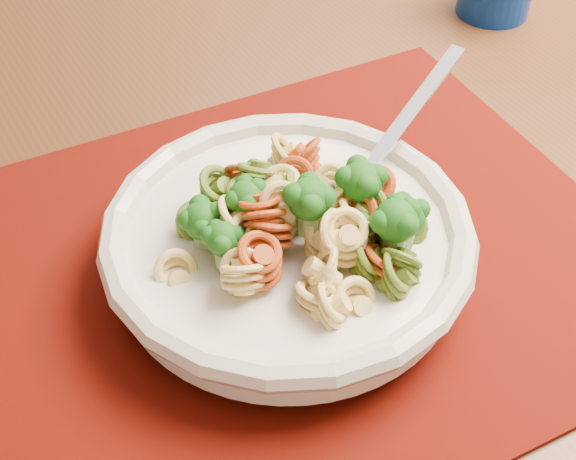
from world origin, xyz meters
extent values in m
cube|color=#442E16|center=(0.00, 0.00, 0.00)|extent=(4.00, 4.00, 0.01)
cube|color=#4A2415|center=(-0.65, -0.48, 0.70)|extent=(1.54, 1.24, 0.04)
cube|color=#4A2415|center=(-0.19, 0.07, 0.34)|extent=(0.09, 0.09, 0.68)
cube|color=#510A03|center=(-0.58, -0.55, 0.72)|extent=(0.58, 0.50, 0.00)
cylinder|color=beige|center=(-0.57, -0.55, 0.73)|extent=(0.11, 0.11, 0.01)
cylinder|color=beige|center=(-0.57, -0.55, 0.75)|extent=(0.23, 0.23, 0.03)
torus|color=beige|center=(-0.57, -0.55, 0.76)|extent=(0.25, 0.25, 0.02)
camera|label=1|loc=(-0.65, -0.92, 1.14)|focal=50.00mm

